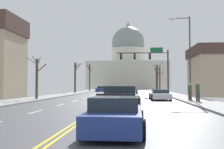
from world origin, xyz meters
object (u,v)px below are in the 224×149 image
sedan_oncoming_00 (113,90)px  pedestrian_01 (198,91)px  sedan_near_01 (160,95)px  sedan_near_00 (130,92)px  sedan_near_02 (128,97)px  sedan_oncoming_01 (101,89)px  signal_gantry (150,61)px  pickup_truck_near_03 (120,100)px  sedan_near_04 (115,116)px  pedestrian_00 (190,91)px  street_lamp_right (187,51)px

sedan_oncoming_00 → pedestrian_01: bearing=-69.1°
sedan_near_01 → sedan_oncoming_00: sedan_oncoming_00 is taller
sedan_near_00 → sedan_near_01: sedan_near_00 is taller
sedan_near_01 → sedan_oncoming_00: (-6.78, 20.33, 0.04)m
sedan_near_02 → sedan_oncoming_01: sedan_near_02 is taller
signal_gantry → pickup_truck_near_03: (-3.26, -24.31, -4.64)m
sedan_near_00 → sedan_near_04: 26.73m
signal_gantry → sedan_near_01: (0.37, -11.61, -4.81)m
sedan_near_01 → pedestrian_01: (2.83, -4.88, 0.57)m
signal_gantry → pedestrian_00: (2.93, -14.59, -4.29)m
sedan_near_01 → sedan_oncoming_01: size_ratio=1.03×
sedan_near_00 → pickup_truck_near_03: pickup_truck_near_03 is taller
pickup_truck_near_03 → pedestrian_00: (6.19, 9.72, 0.35)m
signal_gantry → sedan_near_01: signal_gantry is taller
sedan_near_00 → sedan_oncoming_01: bearing=106.8°
street_lamp_right → sedan_near_04: size_ratio=2.02×
sedan_oncoming_01 → sedan_near_01: bearing=-71.3°
signal_gantry → pedestrian_01: (3.21, -16.49, -4.24)m
sedan_near_01 → sedan_oncoming_01: bearing=108.7°
sedan_oncoming_01 → pedestrian_01: 37.67m
sedan_near_04 → sedan_oncoming_00: sedan_oncoming_00 is taller
sedan_oncoming_00 → sedan_near_00: bearing=-75.2°
pickup_truck_near_03 → pedestrian_00: 11.53m
pedestrian_00 → sedan_near_00: bearing=119.7°
sedan_near_01 → street_lamp_right: bearing=-22.5°
sedan_near_01 → sedan_oncoming_00: 21.43m
sedan_oncoming_01 → signal_gantry: bearing=-62.2°
sedan_near_04 → pedestrian_01: (6.25, 14.50, 0.53)m
sedan_near_01 → sedan_oncoming_01: 32.12m
sedan_near_04 → signal_gantry: bearing=84.4°
sedan_near_00 → sedan_oncoming_01: 24.10m
street_lamp_right → sedan_near_01: bearing=157.5°
sedan_near_02 → sedan_oncoming_00: 27.48m
signal_gantry → pickup_truck_near_03: size_ratio=1.44×
signal_gantry → pickup_truck_near_03: bearing=-97.6°
pickup_truck_near_03 → pedestrian_01: 10.16m
street_lamp_right → sedan_near_01: (-2.74, 1.14, -4.61)m
sedan_oncoming_01 → pickup_truck_near_03: bearing=-81.2°
sedan_near_00 → sedan_near_02: 14.27m
sedan_near_02 → sedan_oncoming_00: size_ratio=0.98×
sedan_near_01 → sedan_near_02: sedan_near_02 is taller
pickup_truck_near_03 → sedan_near_02: bearing=86.4°
pedestrian_00 → sedan_oncoming_00: bearing=111.8°
pickup_truck_near_03 → sedan_oncoming_01: (-6.67, 43.12, -0.10)m
sedan_near_01 → sedan_near_02: size_ratio=1.05×
pedestrian_00 → pedestrian_01: (0.28, -1.90, 0.05)m
sedan_near_00 → sedan_near_02: bearing=-89.7°
sedan_near_02 → pickup_truck_near_03: pickup_truck_near_03 is taller
pickup_truck_near_03 → sedan_oncoming_00: 33.19m
sedan_near_04 → sedan_near_00: bearing=89.8°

